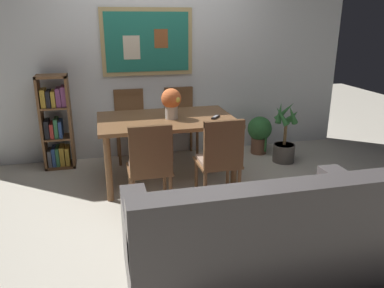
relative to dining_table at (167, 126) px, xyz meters
The scene contains 13 objects.
ground_plane 0.82m from the dining_table, 82.21° to the right, with size 12.00×12.00×0.00m, color beige.
wall_back_with_painting 1.17m from the dining_table, 86.04° to the left, with size 5.20×0.14×2.60m.
dining_table is the anchor object (origin of this frame).
dining_chair_near_left 0.86m from the dining_table, 110.37° to the right, with size 0.40×0.41×0.91m.
dining_chair_far_right 0.86m from the dining_table, 67.63° to the left, with size 0.40×0.41×0.91m.
dining_chair_near_right 0.88m from the dining_table, 64.70° to the right, with size 0.40×0.41×0.91m.
dining_chair_far_left 0.89m from the dining_table, 112.48° to the left, with size 0.40×0.41×0.91m.
leather_couch 1.94m from the dining_table, 81.27° to the right, with size 1.80×0.84×0.84m.
bookshelf 1.44m from the dining_table, 150.02° to the left, with size 0.36×0.28×1.15m.
potted_ivy 1.54m from the dining_table, 22.70° to the left, with size 0.33×0.33×0.52m.
potted_palm 1.63m from the dining_table, ahead, with size 0.35×0.36×0.78m.
flower_vase 0.29m from the dining_table, 32.46° to the right, with size 0.22×0.22×0.33m.
tv_remote 0.55m from the dining_table, 14.13° to the right, with size 0.13×0.15×0.02m.
Camera 1 is at (-0.76, -3.49, 1.78)m, focal length 35.27 mm.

